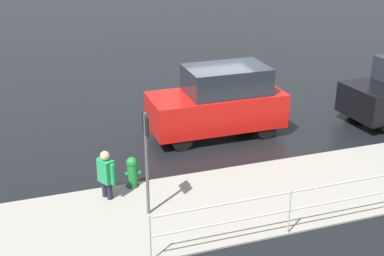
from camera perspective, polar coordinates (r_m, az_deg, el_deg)
ground_plane at (r=16.35m, az=2.83°, el=-0.08°), size 60.00×60.00×0.00m
kerb_strip at (r=12.93m, az=9.74°, el=-6.78°), size 24.00×3.20×0.04m
moving_hatchback at (r=15.59m, az=2.87°, el=2.82°), size 3.90×1.71×2.06m
fire_hydrant at (r=12.88m, az=-6.41°, el=-4.77°), size 0.42×0.31×0.80m
pedestrian at (r=12.35m, az=-9.16°, el=-4.73°), size 0.38×0.52×1.22m
metal_railing at (r=11.79m, az=16.68°, el=-6.55°), size 8.80×0.04×1.05m
sign_post at (r=11.22m, az=-4.90°, el=-2.33°), size 0.07×0.44×2.40m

